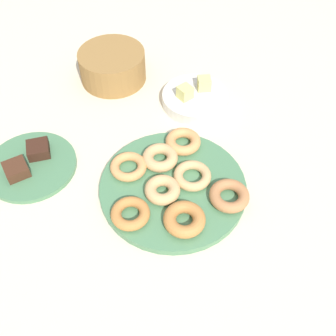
% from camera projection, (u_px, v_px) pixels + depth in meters
% --- Properties ---
extents(ground_plane, '(2.40, 2.40, 0.00)m').
position_uv_depth(ground_plane, '(173.00, 189.00, 0.97)').
color(ground_plane, beige).
extents(donut_plate, '(0.35, 0.35, 0.02)m').
position_uv_depth(donut_plate, '(173.00, 187.00, 0.96)').
color(donut_plate, '#4C7F56').
rests_on(donut_plate, ground_plane).
extents(donut_0, '(0.12, 0.12, 0.03)m').
position_uv_depth(donut_0, '(158.00, 158.00, 0.99)').
color(donut_0, tan).
rests_on(donut_0, donut_plate).
extents(donut_1, '(0.09, 0.09, 0.03)m').
position_uv_depth(donut_1, '(229.00, 196.00, 0.92)').
color(donut_1, '#B27547').
rests_on(donut_1, donut_plate).
extents(donut_2, '(0.09, 0.09, 0.02)m').
position_uv_depth(donut_2, '(128.00, 167.00, 0.97)').
color(donut_2, tan).
rests_on(donut_2, donut_plate).
extents(donut_3, '(0.09, 0.09, 0.03)m').
position_uv_depth(donut_3, '(162.00, 190.00, 0.93)').
color(donut_3, tan).
rests_on(donut_3, donut_plate).
extents(donut_4, '(0.12, 0.12, 0.03)m').
position_uv_depth(donut_4, '(183.00, 142.00, 1.02)').
color(donut_4, tan).
rests_on(donut_4, donut_plate).
extents(donut_5, '(0.11, 0.11, 0.02)m').
position_uv_depth(donut_5, '(130.00, 213.00, 0.89)').
color(donut_5, '#BC7A3D').
rests_on(donut_5, donut_plate).
extents(donut_6, '(0.12, 0.12, 0.03)m').
position_uv_depth(donut_6, '(184.00, 219.00, 0.88)').
color(donut_6, '#BC7A3D').
rests_on(donut_6, donut_plate).
extents(donut_7, '(0.11, 0.11, 0.02)m').
position_uv_depth(donut_7, '(192.00, 175.00, 0.96)').
color(donut_7, tan).
rests_on(donut_7, donut_plate).
extents(cake_plate, '(0.23, 0.23, 0.01)m').
position_uv_depth(cake_plate, '(31.00, 166.00, 1.01)').
color(cake_plate, '#4C7F56').
rests_on(cake_plate, ground_plane).
extents(brownie_near, '(0.06, 0.06, 0.03)m').
position_uv_depth(brownie_near, '(16.00, 169.00, 0.97)').
color(brownie_near, '#472819').
rests_on(brownie_near, cake_plate).
extents(brownie_far, '(0.06, 0.06, 0.03)m').
position_uv_depth(brownie_far, '(38.00, 149.00, 1.01)').
color(brownie_far, '#381E14').
rests_on(brownie_far, cake_plate).
extents(basket, '(0.27, 0.27, 0.09)m').
position_uv_depth(basket, '(111.00, 66.00, 1.20)').
color(basket, olive).
rests_on(basket, ground_plane).
extents(fruit_bowl, '(0.19, 0.19, 0.03)m').
position_uv_depth(fruit_bowl, '(195.00, 99.00, 1.15)').
color(fruit_bowl, silver).
rests_on(fruit_bowl, ground_plane).
extents(melon_chunk_left, '(0.04, 0.04, 0.04)m').
position_uv_depth(melon_chunk_left, '(185.00, 92.00, 1.11)').
color(melon_chunk_left, '#DBD67A').
rests_on(melon_chunk_left, fruit_bowl).
extents(melon_chunk_right, '(0.05, 0.05, 0.04)m').
position_uv_depth(melon_chunk_right, '(204.00, 83.00, 1.14)').
color(melon_chunk_right, '#DBD67A').
rests_on(melon_chunk_right, fruit_bowl).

